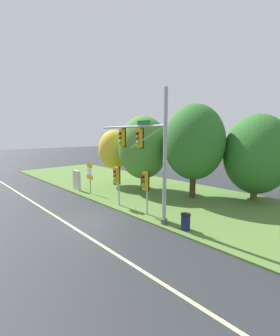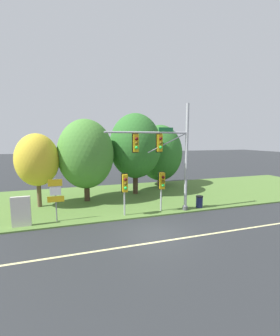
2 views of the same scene
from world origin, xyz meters
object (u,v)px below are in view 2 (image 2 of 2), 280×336
object	(u,v)px
tree_left_of_mast	(86,154)
tree_mid_verge	(160,153)
info_kiosk	(21,212)
trash_bin	(199,202)
traffic_signal_mast	(167,152)
tree_behind_signpost	(135,146)
pedestrian_signal_further_along	(162,183)
tree_nearest_road	(37,160)
route_sign_post	(56,194)
pedestrian_signal_near_kerb	(125,186)

from	to	relation	value
tree_left_of_mast	tree_mid_verge	bearing A→B (deg)	26.28
info_kiosk	trash_bin	size ratio (longest dim) A/B	2.04
traffic_signal_mast	info_kiosk	size ratio (longest dim) A/B	4.20
tree_mid_verge	tree_behind_signpost	bearing A→B (deg)	-141.73
pedestrian_signal_further_along	traffic_signal_mast	bearing A→B (deg)	-43.02
pedestrian_signal_further_along	tree_behind_signpost	world-z (taller)	tree_behind_signpost
tree_nearest_road	tree_mid_verge	world-z (taller)	tree_mid_verge
pedestrian_signal_further_along	route_sign_post	xyz separation A→B (m)	(-7.43, 0.26, -0.33)
tree_nearest_road	tree_left_of_mast	xyz separation A→B (m)	(3.79, 0.59, 0.34)
pedestrian_signal_further_along	info_kiosk	distance (m)	9.55
trash_bin	traffic_signal_mast	bearing A→B (deg)	-175.41
traffic_signal_mast	tree_left_of_mast	xyz separation A→B (m)	(-5.35, 4.98, -0.40)
route_sign_post	tree_nearest_road	world-z (taller)	tree_nearest_road
pedestrian_signal_further_along	route_sign_post	distance (m)	7.45
tree_nearest_road	info_kiosk	size ratio (longest dim) A/B	3.08
traffic_signal_mast	tree_behind_signpost	distance (m)	6.23
trash_bin	route_sign_post	bearing A→B (deg)	178.59
pedestrian_signal_further_along	tree_left_of_mast	size ratio (longest dim) A/B	0.42
tree_nearest_road	trash_bin	bearing A→B (deg)	-18.91
pedestrian_signal_near_kerb	info_kiosk	size ratio (longest dim) A/B	1.59
tree_nearest_road	trash_bin	world-z (taller)	tree_nearest_road
tree_mid_verge	route_sign_post	bearing A→B (deg)	-141.56
pedestrian_signal_near_kerb	trash_bin	distance (m)	6.35
route_sign_post	trash_bin	distance (m)	10.77
tree_left_of_mast	pedestrian_signal_near_kerb	bearing A→B (deg)	-65.58
pedestrian_signal_near_kerb	tree_behind_signpost	world-z (taller)	tree_behind_signpost
pedestrian_signal_further_along	tree_nearest_road	world-z (taller)	tree_nearest_road
info_kiosk	tree_left_of_mast	bearing A→B (deg)	47.18
route_sign_post	tree_behind_signpost	size ratio (longest dim) A/B	0.37
route_sign_post	tree_nearest_road	bearing A→B (deg)	110.35
tree_behind_signpost	trash_bin	world-z (taller)	tree_behind_signpost
traffic_signal_mast	tree_mid_verge	distance (m)	9.90
tree_left_of_mast	tree_mid_verge	world-z (taller)	tree_left_of_mast
tree_behind_signpost	route_sign_post	bearing A→B (deg)	-141.47
info_kiosk	trash_bin	world-z (taller)	info_kiosk
tree_nearest_road	tree_mid_verge	bearing A→B (deg)	21.35
tree_left_of_mast	info_kiosk	bearing A→B (deg)	-132.82
tree_nearest_road	tree_behind_signpost	xyz separation A→B (m)	(8.61, 1.81, 0.94)
pedestrian_signal_near_kerb	tree_nearest_road	bearing A→B (deg)	144.42
pedestrian_signal_near_kerb	pedestrian_signal_further_along	world-z (taller)	pedestrian_signal_near_kerb
tree_behind_signpost	traffic_signal_mast	bearing A→B (deg)	-85.10
pedestrian_signal_near_kerb	trash_bin	world-z (taller)	pedestrian_signal_near_kerb
pedestrian_signal_further_along	tree_nearest_road	distance (m)	9.93
traffic_signal_mast	route_sign_post	world-z (taller)	traffic_signal_mast
route_sign_post	tree_left_of_mast	distance (m)	5.54
pedestrian_signal_near_kerb	tree_behind_signpost	distance (m)	7.10
traffic_signal_mast	tree_left_of_mast	size ratio (longest dim) A/B	1.12
pedestrian_signal_further_along	tree_left_of_mast	bearing A→B (deg)	137.07
traffic_signal_mast	pedestrian_signal_further_along	distance (m)	2.37
route_sign_post	trash_bin	bearing A→B (deg)	-1.41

